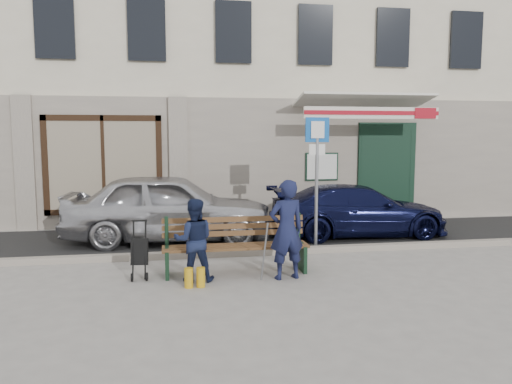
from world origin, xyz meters
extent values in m
plane|color=#9E9991|center=(0.00, 0.00, 0.00)|extent=(80.00, 80.00, 0.00)
cube|color=#282828|center=(0.00, 3.10, 0.01)|extent=(60.00, 3.20, 0.01)
cube|color=#9E9384|center=(0.00, 1.50, 0.06)|extent=(60.00, 0.18, 0.12)
cube|color=beige|center=(0.00, 8.50, 5.00)|extent=(20.00, 7.00, 10.00)
cube|color=#9E9384|center=(0.00, 4.96, 1.60)|extent=(20.00, 0.12, 3.20)
cube|color=maroon|center=(-3.20, 5.02, 1.55)|extent=(2.50, 0.12, 2.00)
cube|color=black|center=(4.10, 4.88, 1.30)|extent=(1.60, 0.10, 2.60)
cube|color=black|center=(4.10, 5.35, 1.20)|extent=(1.25, 0.90, 2.40)
cube|color=white|center=(2.30, 4.85, 1.45)|extent=(0.80, 0.03, 0.65)
cube|color=white|center=(3.20, 4.62, 3.08)|extent=(3.40, 1.72, 0.42)
cube|color=white|center=(3.20, 3.77, 2.80)|extent=(3.40, 0.05, 0.28)
cube|color=#A41421|center=(3.20, 3.74, 2.80)|extent=(3.40, 0.02, 0.10)
imported|color=#BBBBC0|center=(-1.64, 3.02, 0.75)|extent=(4.50, 2.08, 1.49)
imported|color=black|center=(2.56, 2.93, 0.58)|extent=(4.03, 1.71, 1.16)
cylinder|color=gray|center=(1.27, 1.88, 1.26)|extent=(0.07, 0.07, 2.52)
cube|color=#0B4FA6|center=(1.27, 1.88, 2.38)|extent=(0.49, 0.06, 0.49)
cube|color=white|center=(1.27, 1.85, 2.38)|extent=(0.27, 0.04, 0.33)
cube|color=white|center=(1.27, 1.88, 1.99)|extent=(0.33, 0.05, 0.21)
cube|color=brown|center=(-0.56, 0.32, 0.45)|extent=(2.40, 0.50, 0.04)
cube|color=brown|center=(-0.56, 0.60, 0.74)|extent=(2.40, 0.10, 0.36)
cube|color=black|center=(-1.68, 0.32, 0.23)|extent=(0.06, 0.50, 0.45)
cube|color=black|center=(0.56, 0.32, 0.23)|extent=(0.06, 0.50, 0.45)
cube|color=white|center=(0.19, 0.22, 0.48)|extent=(0.34, 0.25, 0.11)
cylinder|color=gray|center=(-0.21, -0.35, 0.50)|extent=(0.07, 0.34, 0.96)
cylinder|color=gold|center=(-1.36, -0.33, 0.15)|extent=(0.13, 0.13, 0.30)
cylinder|color=gold|center=(-1.18, -0.33, 0.15)|extent=(0.13, 0.13, 0.30)
imported|color=#161A3D|center=(0.19, -0.11, 0.79)|extent=(0.64, 0.48, 1.59)
imported|color=#151D3A|center=(-1.26, 0.02, 0.65)|extent=(0.66, 0.52, 1.30)
cylinder|color=black|center=(-2.23, 0.14, 0.07)|extent=(0.04, 0.13, 0.13)
cylinder|color=black|center=(-2.00, 0.14, 0.07)|extent=(0.04, 0.13, 0.13)
cube|color=black|center=(-2.11, 0.33, 0.43)|extent=(0.28, 0.25, 0.45)
cylinder|color=black|center=(-2.11, 0.44, 0.91)|extent=(0.25, 0.04, 0.02)
camera|label=1|loc=(-1.60, -7.66, 2.29)|focal=35.00mm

